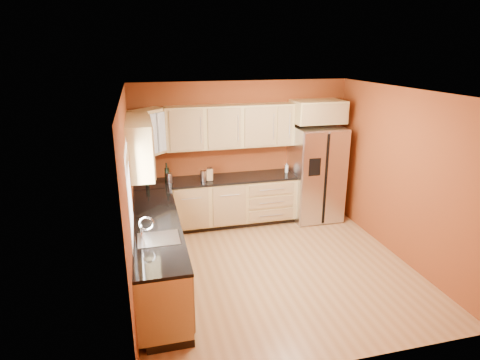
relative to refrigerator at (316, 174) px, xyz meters
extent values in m
plane|color=#9F6B3D|center=(-1.35, -1.62, -0.89)|extent=(4.00, 4.00, 0.00)
plane|color=white|center=(-1.35, -1.62, 1.71)|extent=(4.00, 4.00, 0.00)
cube|color=brown|center=(-1.35, 0.38, 0.41)|extent=(4.00, 0.04, 2.60)
cube|color=brown|center=(-1.35, -3.62, 0.41)|extent=(4.00, 0.04, 2.60)
cube|color=brown|center=(-3.35, -1.62, 0.41)|extent=(0.04, 4.00, 2.60)
cube|color=brown|center=(0.65, -1.62, 0.41)|extent=(0.04, 4.00, 2.60)
cube|color=tan|center=(-1.90, 0.07, -0.45)|extent=(2.90, 0.60, 0.88)
cube|color=tan|center=(-3.05, -1.62, -0.45)|extent=(0.60, 2.80, 0.88)
cube|color=black|center=(-1.90, 0.06, 0.01)|extent=(2.90, 0.62, 0.04)
cube|color=black|center=(-3.04, -1.62, 0.01)|extent=(0.62, 2.80, 0.04)
cube|color=tan|center=(-1.60, 0.21, 0.94)|extent=(2.30, 0.33, 0.75)
cube|color=tan|center=(-3.19, -0.90, 0.94)|extent=(0.33, 1.35, 0.75)
cube|color=tan|center=(-3.02, 0.04, 0.94)|extent=(0.67, 0.67, 0.75)
cube|color=tan|center=(0.00, 0.07, 1.16)|extent=(0.92, 0.60, 0.40)
cube|color=#B7B8BC|center=(0.00, 0.00, 0.00)|extent=(0.90, 0.75, 1.78)
cube|color=white|center=(-3.33, -2.12, 0.66)|extent=(0.03, 0.90, 1.00)
cylinder|color=#B7B8BC|center=(-2.74, 0.03, 0.12)|extent=(0.14, 0.14, 0.18)
cylinder|color=#B7B8BC|center=(-2.14, -0.01, 0.12)|extent=(0.14, 0.14, 0.18)
cube|color=#A67D51|center=(-2.03, -0.01, 0.13)|extent=(0.12, 0.12, 0.21)
cylinder|color=silver|center=(-0.55, 0.11, 0.12)|extent=(0.06, 0.06, 0.18)
camera|label=1|loc=(-3.15, -6.66, 2.24)|focal=30.00mm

